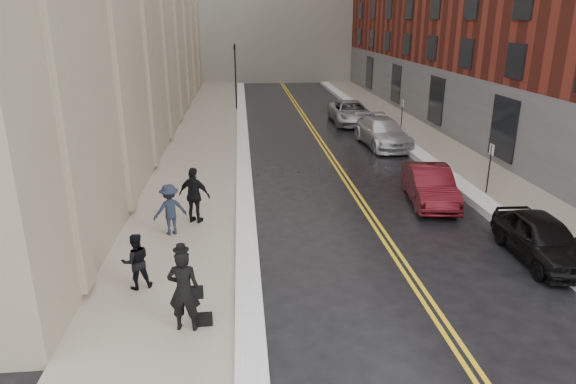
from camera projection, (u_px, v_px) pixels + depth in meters
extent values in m
plane|color=black|center=(334.00, 306.00, 13.35)|extent=(160.00, 160.00, 0.00)
cube|color=gray|center=(201.00, 153.00, 28.01)|extent=(4.00, 64.00, 0.15)
cube|color=gray|center=(440.00, 148.00, 29.19)|extent=(3.00, 64.00, 0.15)
cube|color=gold|center=(325.00, 152.00, 28.64)|extent=(0.12, 64.00, 0.01)
cube|color=gold|center=(330.00, 152.00, 28.66)|extent=(0.12, 64.00, 0.01)
cube|color=white|center=(243.00, 151.00, 28.20)|extent=(0.70, 60.80, 0.26)
cube|color=white|center=(409.00, 147.00, 29.00)|extent=(0.85, 60.80, 0.30)
cylinder|color=black|center=(236.00, 78.00, 40.56)|extent=(0.12, 0.12, 5.20)
imported|color=black|center=(235.00, 52.00, 39.92)|extent=(0.18, 0.15, 0.90)
cylinder|color=black|center=(489.00, 171.00, 21.22)|extent=(0.06, 0.06, 2.20)
cube|color=white|center=(492.00, 150.00, 20.93)|extent=(0.02, 0.35, 0.45)
cylinder|color=black|center=(402.00, 118.00, 32.53)|extent=(0.06, 0.06, 2.20)
cube|color=white|center=(403.00, 103.00, 32.24)|extent=(0.02, 0.35, 0.45)
imported|color=black|center=(542.00, 238.00, 15.69)|extent=(1.83, 4.21, 1.41)
imported|color=#4E0E15|center=(430.00, 185.00, 20.56)|extent=(2.14, 4.65, 1.48)
imported|color=#B2B5BA|center=(383.00, 132.00, 29.71)|extent=(2.59, 5.64, 1.60)
imported|color=#9C9EA4|center=(351.00, 113.00, 36.03)|extent=(2.69, 5.70, 1.58)
imported|color=black|center=(184.00, 290.00, 11.77)|extent=(0.80, 0.57, 2.04)
imported|color=black|center=(136.00, 261.00, 13.70)|extent=(0.91, 0.81, 1.57)
imported|color=#1C2332|center=(170.00, 209.00, 17.14)|extent=(1.29, 1.03, 1.75)
imported|color=black|center=(195.00, 195.00, 18.09)|extent=(1.29, 0.91, 2.02)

